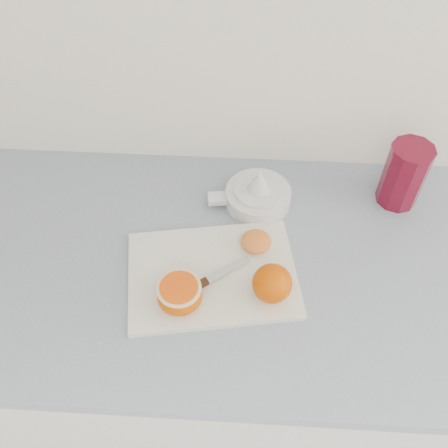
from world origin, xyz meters
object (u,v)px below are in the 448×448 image
cutting_board (212,274)px  red_tumbler (403,177)px  half_orange (180,294)px  citrus_juicer (258,194)px  counter (273,355)px

cutting_board → red_tumbler: (0.40, 0.23, 0.06)m
half_orange → citrus_juicer: size_ratio=0.46×
cutting_board → counter: bearing=16.9°
cutting_board → citrus_juicer: bearing=67.3°
counter → red_tumbler: bearing=37.5°
counter → half_orange: half_orange is taller
half_orange → cutting_board: bearing=51.6°
counter → citrus_juicer: bearing=113.5°
counter → half_orange: (-0.21, -0.12, 0.48)m
counter → red_tumbler: (0.24, 0.19, 0.51)m
half_orange → counter: bearing=29.1°
citrus_juicer → red_tumbler: bearing=5.3°
citrus_juicer → red_tumbler: size_ratio=1.23×
half_orange → citrus_juicer: bearing=62.8°
counter → citrus_juicer: size_ratio=13.93×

